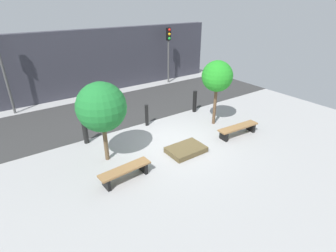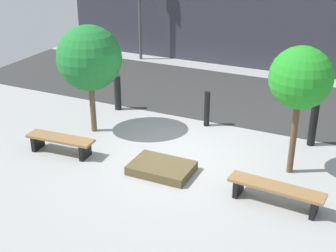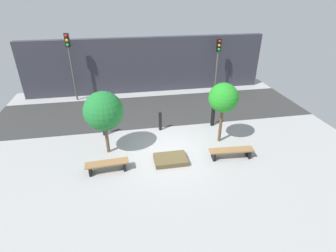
# 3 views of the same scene
# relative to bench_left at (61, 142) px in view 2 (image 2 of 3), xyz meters

# --- Properties ---
(ground_plane) EXTENTS (18.00, 18.00, 0.00)m
(ground_plane) POSITION_rel_bench_left_xyz_m (2.61, 1.01, -0.31)
(ground_plane) COLOR #9C9C9C
(road_strip) EXTENTS (18.00, 4.48, 0.01)m
(road_strip) POSITION_rel_bench_left_xyz_m (2.61, 5.53, -0.30)
(road_strip) COLOR #323232
(road_strip) RESTS_ON ground
(building_facade) EXTENTS (16.20, 0.50, 3.67)m
(building_facade) POSITION_rel_bench_left_xyz_m (2.61, 8.94, 1.53)
(building_facade) COLOR #33333D
(building_facade) RESTS_ON ground
(bench_left) EXTENTS (1.73, 0.54, 0.43)m
(bench_left) POSITION_rel_bench_left_xyz_m (0.00, 0.00, 0.00)
(bench_left) COLOR black
(bench_left) RESTS_ON ground
(bench_right) EXTENTS (1.94, 0.55, 0.42)m
(bench_right) POSITION_rel_bench_left_xyz_m (5.22, -0.00, 0.00)
(bench_right) COLOR black
(bench_right) RESTS_ON ground
(planter_bed) EXTENTS (1.38, 0.96, 0.20)m
(planter_bed) POSITION_rel_bench_left_xyz_m (2.61, 0.20, -0.21)
(planter_bed) COLOR brown
(planter_bed) RESTS_ON ground
(tree_behind_left_bench) EXTENTS (1.66, 1.66, 2.84)m
(tree_behind_left_bench) POSITION_rel_bench_left_xyz_m (0.00, 1.44, 1.70)
(tree_behind_left_bench) COLOR brown
(tree_behind_left_bench) RESTS_ON ground
(tree_behind_right_bench) EXTENTS (1.33, 1.33, 2.89)m
(tree_behind_right_bench) POSITION_rel_bench_left_xyz_m (5.22, 1.44, 1.90)
(tree_behind_right_bench) COLOR brown
(tree_behind_right_bench) RESTS_ON ground
(bollard_far_left) EXTENTS (0.20, 0.20, 1.04)m
(bollard_far_left) POSITION_rel_bench_left_xyz_m (-0.20, 3.04, 0.21)
(bollard_far_left) COLOR black
(bollard_far_left) RESTS_ON ground
(bollard_left) EXTENTS (0.16, 0.16, 0.98)m
(bollard_left) POSITION_rel_bench_left_xyz_m (2.61, 3.04, 0.18)
(bollard_left) COLOR black
(bollard_left) RESTS_ON ground
(bollard_center) EXTENTS (0.19, 0.19, 1.09)m
(bollard_center) POSITION_rel_bench_left_xyz_m (5.42, 3.04, 0.23)
(bollard_center) COLOR black
(bollard_center) RESTS_ON ground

